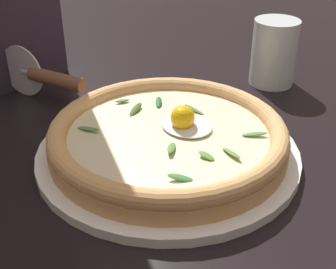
% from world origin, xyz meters
% --- Properties ---
extents(ground_plane, '(2.40, 2.40, 0.03)m').
position_xyz_m(ground_plane, '(0.00, 0.00, -0.01)').
color(ground_plane, black).
rests_on(ground_plane, ground).
extents(pizza_plate, '(0.33, 0.33, 0.01)m').
position_xyz_m(pizza_plate, '(0.04, 0.02, 0.01)').
color(pizza_plate, white).
rests_on(pizza_plate, ground).
extents(pizza, '(0.30, 0.30, 0.05)m').
position_xyz_m(pizza, '(0.04, 0.02, 0.03)').
color(pizza, tan).
rests_on(pizza, pizza_plate).
extents(pizza_cutter, '(0.16, 0.07, 0.08)m').
position_xyz_m(pizza_cutter, '(-0.20, -0.02, 0.04)').
color(pizza_cutter, silver).
rests_on(pizza_cutter, ground).
extents(drinking_glass, '(0.07, 0.07, 0.11)m').
position_xyz_m(drinking_glass, '(-0.01, 0.30, 0.05)').
color(drinking_glass, silver).
rests_on(drinking_glass, ground).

